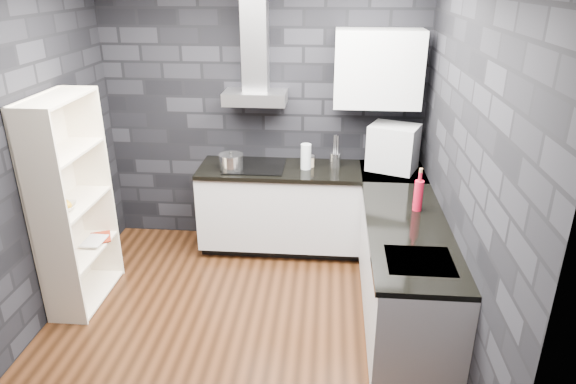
# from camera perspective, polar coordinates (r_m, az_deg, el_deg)

# --- Properties ---
(ground) EXTENTS (3.20, 3.20, 0.00)m
(ground) POSITION_cam_1_polar(r_m,az_deg,el_deg) (4.37, -5.24, -14.36)
(ground) COLOR #3B1F10
(wall_back) EXTENTS (3.20, 0.05, 2.70)m
(wall_back) POSITION_cam_1_polar(r_m,az_deg,el_deg) (5.25, -2.75, 8.65)
(wall_back) COLOR black
(wall_back) RESTS_ON ground
(wall_front) EXTENTS (3.20, 0.05, 2.70)m
(wall_front) POSITION_cam_1_polar(r_m,az_deg,el_deg) (2.31, -13.43, -11.76)
(wall_front) COLOR black
(wall_front) RESTS_ON ground
(wall_left) EXTENTS (0.05, 3.20, 2.70)m
(wall_left) POSITION_cam_1_polar(r_m,az_deg,el_deg) (4.32, -27.71, 2.83)
(wall_left) COLOR black
(wall_left) RESTS_ON ground
(wall_right) EXTENTS (0.05, 3.20, 2.70)m
(wall_right) POSITION_cam_1_polar(r_m,az_deg,el_deg) (3.77, 19.07, 1.60)
(wall_right) COLOR black
(wall_right) RESTS_ON ground
(toekick_back) EXTENTS (2.18, 0.50, 0.10)m
(toekick_back) POSITION_cam_1_polar(r_m,az_deg,el_deg) (5.42, 2.39, -5.66)
(toekick_back) COLOR black
(toekick_back) RESTS_ON ground
(toekick_right) EXTENTS (0.50, 1.78, 0.10)m
(toekick_right) POSITION_cam_1_polar(r_m,az_deg,el_deg) (4.42, 12.88, -13.67)
(toekick_right) COLOR black
(toekick_right) RESTS_ON ground
(counter_back_cab) EXTENTS (2.20, 0.60, 0.76)m
(counter_back_cab) POSITION_cam_1_polar(r_m,az_deg,el_deg) (5.19, 2.45, -1.70)
(counter_back_cab) COLOR #BBBBBF
(counter_back_cab) RESTS_ON ground
(counter_right_cab) EXTENTS (0.60, 1.80, 0.76)m
(counter_right_cab) POSITION_cam_1_polar(r_m,az_deg,el_deg) (4.17, 12.85, -8.91)
(counter_right_cab) COLOR #BBBBBF
(counter_right_cab) RESTS_ON ground
(counter_back_top) EXTENTS (2.20, 0.62, 0.04)m
(counter_back_top) POSITION_cam_1_polar(r_m,az_deg,el_deg) (5.03, 2.52, 2.40)
(counter_back_top) COLOR black
(counter_back_top) RESTS_ON counter_back_cab
(counter_right_top) EXTENTS (0.62, 1.80, 0.04)m
(counter_right_top) POSITION_cam_1_polar(r_m,az_deg,el_deg) (3.98, 13.20, -4.00)
(counter_right_top) COLOR black
(counter_right_top) RESTS_ON counter_right_cab
(counter_corner_top) EXTENTS (0.62, 0.62, 0.04)m
(counter_corner_top) POSITION_cam_1_polar(r_m,az_deg,el_deg) (5.07, 11.60, 2.12)
(counter_corner_top) COLOR black
(counter_corner_top) RESTS_ON counter_right_cab
(hood_body) EXTENTS (0.60, 0.34, 0.12)m
(hood_body) POSITION_cam_1_polar(r_m,az_deg,el_deg) (5.02, -3.66, 10.44)
(hood_body) COLOR #A9A9AD
(hood_body) RESTS_ON wall_back
(hood_chimney) EXTENTS (0.24, 0.20, 0.90)m
(hood_chimney) POSITION_cam_1_polar(r_m,az_deg,el_deg) (5.00, -3.69, 16.32)
(hood_chimney) COLOR #A9A9AD
(hood_chimney) RESTS_ON hood_body
(upper_cabinet) EXTENTS (0.80, 0.35, 0.70)m
(upper_cabinet) POSITION_cam_1_polar(r_m,az_deg,el_deg) (4.92, 9.98, 13.34)
(upper_cabinet) COLOR silver
(upper_cabinet) RESTS_ON wall_back
(cooktop) EXTENTS (0.58, 0.50, 0.01)m
(cooktop) POSITION_cam_1_polar(r_m,az_deg,el_deg) (5.08, -3.69, 2.89)
(cooktop) COLOR black
(cooktop) RESTS_ON counter_back_top
(sink_rim) EXTENTS (0.44, 0.40, 0.01)m
(sink_rim) POSITION_cam_1_polar(r_m,az_deg,el_deg) (3.54, 14.42, -7.45)
(sink_rim) COLOR #A9A9AD
(sink_rim) RESTS_ON counter_right_top
(pot) EXTENTS (0.29, 0.29, 0.13)m
(pot) POSITION_cam_1_polar(r_m,az_deg,el_deg) (4.99, -6.33, 3.30)
(pot) COLOR silver
(pot) RESTS_ON cooktop
(glass_vase) EXTENTS (0.13, 0.13, 0.25)m
(glass_vase) POSITION_cam_1_polar(r_m,az_deg,el_deg) (4.98, 2.00, 3.96)
(glass_vase) COLOR silver
(glass_vase) RESTS_ON counter_back_top
(storage_jar) EXTENTS (0.10, 0.10, 0.10)m
(storage_jar) POSITION_cam_1_polar(r_m,az_deg,el_deg) (5.06, 2.47, 3.37)
(storage_jar) COLOR #C1AD8C
(storage_jar) RESTS_ON counter_back_top
(utensil_crock) EXTENTS (0.13, 0.13, 0.14)m
(utensil_crock) POSITION_cam_1_polar(r_m,az_deg,el_deg) (5.08, 5.25, 3.59)
(utensil_crock) COLOR silver
(utensil_crock) RESTS_ON counter_back_top
(appliance_garage) EXTENTS (0.53, 0.48, 0.44)m
(appliance_garage) POSITION_cam_1_polar(r_m,az_deg,el_deg) (5.02, 11.62, 4.86)
(appliance_garage) COLOR #B2B4B9
(appliance_garage) RESTS_ON counter_back_top
(red_bottle) EXTENTS (0.09, 0.09, 0.25)m
(red_bottle) POSITION_cam_1_polar(r_m,az_deg,el_deg) (4.21, 14.27, -0.39)
(red_bottle) COLOR #B40F28
(red_bottle) RESTS_ON counter_right_top
(bookshelf) EXTENTS (0.58, 0.87, 1.80)m
(bookshelf) POSITION_cam_1_polar(r_m,az_deg,el_deg) (4.59, -22.79, -1.26)
(bookshelf) COLOR white
(bookshelf) RESTS_ON ground
(fruit_bowl) EXTENTS (0.23, 0.23, 0.05)m
(fruit_bowl) POSITION_cam_1_polar(r_m,az_deg,el_deg) (4.47, -23.64, -1.55)
(fruit_bowl) COLOR silver
(fruit_bowl) RESTS_ON bookshelf
(book_red) EXTENTS (0.16, 0.09, 0.23)m
(book_red) POSITION_cam_1_polar(r_m,az_deg,el_deg) (4.88, -21.25, -3.85)
(book_red) COLOR maroon
(book_red) RESTS_ON bookshelf
(book_second) EXTENTS (0.17, 0.02, 0.23)m
(book_second) POSITION_cam_1_polar(r_m,az_deg,el_deg) (4.83, -21.80, -3.90)
(book_second) COLOR #B2B2B2
(book_second) RESTS_ON bookshelf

